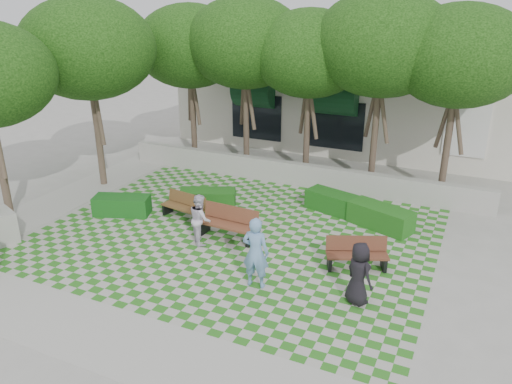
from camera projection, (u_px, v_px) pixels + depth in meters
The scene contains 17 objects.
ground at pixel (220, 249), 14.94m from camera, with size 90.00×90.00×0.00m, color gray.
lawn at pixel (235, 236), 15.79m from camera, with size 12.00×12.00×0.00m, color #2B721E.
sidewalk_south at pixel (117, 340), 10.97m from camera, with size 16.00×2.00×0.01m, color #9E9B93.
sidewalk_west at pixel (64, 200), 18.61m from camera, with size 2.00×12.00×0.01m, color #9E9B93.
retaining_wall at pixel (294, 173), 20.02m from camera, with size 15.00×0.36×0.90m, color #9E9B93.
bench_east at pixel (357, 254), 13.79m from camera, with size 1.77×1.18×0.89m.
bench_mid at pixel (228, 224), 15.50m from camera, with size 1.93×0.73×1.00m.
bench_west at pixel (184, 207), 16.95m from camera, with size 1.68×0.80×0.85m.
hedge_east at pixel (381, 217), 16.24m from camera, with size 2.10×0.84×0.73m, color #194F15.
hedge_midright at pixel (334, 202), 17.47m from camera, with size 1.98×0.79×0.69m, color #154B14.
hedge_midleft at pixel (208, 199), 17.77m from camera, with size 1.95×0.78×0.68m, color #164A13.
hedge_west at pixel (122, 205), 17.25m from camera, with size 1.90×0.76×0.66m, color #134917.
person_blue at pixel (256, 253), 12.73m from camera, with size 0.71×0.46×1.94m, color #6C95C4.
person_dark at pixel (359, 273), 12.07m from camera, with size 0.79×0.52×1.63m, color black.
person_white at pixel (200, 219), 15.11m from camera, with size 0.76×0.60×1.57m, color silver.
tree_row at pixel (249, 50), 18.82m from camera, with size 17.70×13.40×7.41m.
building at pixel (367, 92), 25.55m from camera, with size 18.00×8.92×5.15m.
Camera 1 is at (6.58, -11.60, 7.05)m, focal length 35.00 mm.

